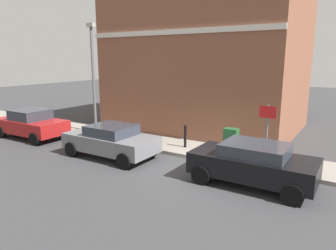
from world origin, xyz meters
TOP-DOWN VIEW (x-y plane):
  - ground at (0.00, 0.00)m, footprint 80.00×80.00m
  - sidewalk at (2.07, 6.00)m, footprint 2.25×30.00m
  - corner_building at (7.07, 3.10)m, footprint 7.84×10.20m
  - car_black at (-0.31, -1.99)m, footprint 1.96×3.97m
  - car_grey at (-0.55, 3.96)m, footprint 1.96×3.98m
  - car_red at (-0.35, 9.68)m, footprint 1.96×3.94m
  - utility_cabinet at (1.85, -0.41)m, footprint 0.46×0.61m
  - bollard_near_cabinet at (1.95, 1.78)m, footprint 0.14×0.14m
  - street_sign at (1.33, -1.95)m, footprint 0.08×0.60m
  - lamppost at (2.00, 7.41)m, footprint 0.20×0.44m

SIDE VIEW (x-z plane):
  - ground at x=0.00m, z-range 0.00..0.00m
  - sidewalk at x=2.07m, z-range 0.00..0.15m
  - utility_cabinet at x=1.85m, z-range 0.11..1.26m
  - bollard_near_cabinet at x=1.95m, z-range 0.19..1.22m
  - car_grey at x=-0.55m, z-range 0.04..1.42m
  - car_black at x=-0.31m, z-range 0.05..1.47m
  - car_red at x=-0.35m, z-range 0.01..1.51m
  - street_sign at x=1.33m, z-range 0.51..2.81m
  - lamppost at x=2.00m, z-range 0.44..6.16m
  - corner_building at x=7.07m, z-range 0.00..8.63m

